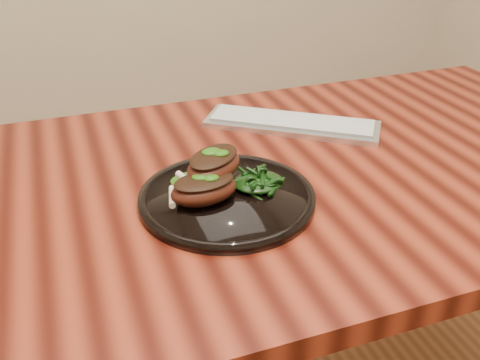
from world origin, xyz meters
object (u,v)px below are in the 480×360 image
at_px(greens_heap, 258,179).
at_px(desk, 261,210).
at_px(lamb_chop_front, 204,188).
at_px(keyboard, 292,123).
at_px(plate, 227,198).

bearing_deg(greens_heap, desk, 63.68).
bearing_deg(lamb_chop_front, greens_heap, 8.82).
relative_size(desk, lamb_chop_front, 13.18).
bearing_deg(lamb_chop_front, desk, 32.96).
distance_m(desk, keyboard, 0.24).
bearing_deg(desk, plate, -140.19).
xyz_separation_m(lamb_chop_front, keyboard, (0.28, 0.26, -0.03)).
distance_m(plate, keyboard, 0.34).
xyz_separation_m(plate, lamb_chop_front, (-0.04, -0.01, 0.03)).
relative_size(plate, lamb_chop_front, 2.43).
xyz_separation_m(plate, keyboard, (0.23, 0.25, -0.00)).
height_order(plate, lamb_chop_front, lamb_chop_front).
bearing_deg(plate, greens_heap, 5.19).
height_order(plate, greens_heap, greens_heap).
relative_size(lamb_chop_front, greens_heap, 1.40).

